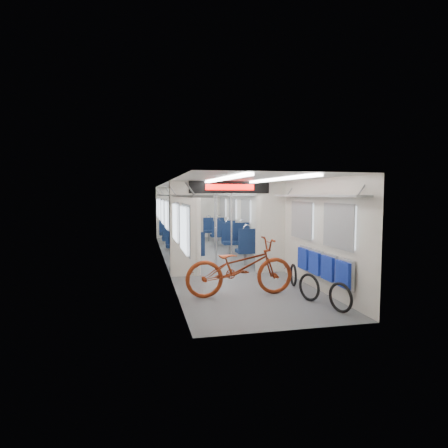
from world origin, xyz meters
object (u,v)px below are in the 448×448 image
object	(u,v)px
bike_hoop_b	(309,288)
seat_bay_near_left	(184,244)
seat_bay_near_right	(245,241)
stanchion_far_left	(195,218)
seat_bay_far_left	(173,232)
seat_bay_far_right	(218,230)
bicycle	(240,267)
stanchion_far_right	(215,218)
bike_hoop_a	(340,299)
stanchion_near_right	(231,225)
flip_bench	(322,265)
stanchion_near_left	(216,226)
bike_hoop_c	(293,276)

from	to	relation	value
bike_hoop_b	seat_bay_near_left	xyz separation A→B (m)	(-1.84, 4.37, 0.31)
seat_bay_near_right	stanchion_far_left	xyz separation A→B (m)	(-1.18, 2.23, 0.58)
seat_bay_far_left	seat_bay_far_right	distance (m)	1.96
bicycle	seat_bay_far_left	distance (m)	7.28
seat_bay_near_right	stanchion_far_right	bearing A→B (deg)	104.39
bike_hoop_a	stanchion_near_right	world-z (taller)	stanchion_near_right
flip_bench	bike_hoop_a	world-z (taller)	flip_bench
bike_hoop_b	seat_bay_far_right	size ratio (longest dim) A/B	0.25
bike_hoop_b	stanchion_near_left	size ratio (longest dim) A/B	0.22
bike_hoop_a	seat_bay_far_right	world-z (taller)	seat_bay_far_right
seat_bay_far_left	stanchion_near_right	world-z (taller)	stanchion_near_right
stanchion_far_left	seat_bay_near_right	bearing A→B (deg)	-62.13
bike_hoop_b	seat_bay_far_right	world-z (taller)	seat_bay_far_right
seat_bay_near_right	bicycle	bearing A→B (deg)	-106.92
bicycle	bike_hoop_b	size ratio (longest dim) A/B	4.15
seat_bay_near_right	seat_bay_far_left	xyz separation A→B (m)	(-1.87, 3.35, -0.00)
bike_hoop_a	stanchion_far_left	bearing A→B (deg)	100.27
bicycle	bike_hoop_a	size ratio (longest dim) A/B	4.16
stanchion_near_right	seat_bay_near_right	bearing A→B (deg)	58.14
seat_bay_near_left	stanchion_far_right	bearing A→B (deg)	58.04
flip_bench	seat_bay_near_right	world-z (taller)	seat_bay_near_right
bicycle	bike_hoop_c	bearing A→B (deg)	-70.66
seat_bay_near_left	seat_bay_far_right	world-z (taller)	seat_bay_near_left
flip_bench	stanchion_far_left	xyz separation A→B (m)	(-1.60, 6.40, 0.57)
stanchion_far_right	seat_bay_far_left	bearing A→B (deg)	135.32
flip_bench	bike_hoop_b	world-z (taller)	flip_bench
bike_hoop_c	stanchion_far_right	world-z (taller)	stanchion_far_right
bike_hoop_c	stanchion_far_right	xyz separation A→B (m)	(-0.65, 5.43, 0.93)
flip_bench	stanchion_near_right	world-z (taller)	stanchion_near_right
bike_hoop_c	seat_bay_far_left	distance (m)	7.07
bike_hoop_c	seat_bay_far_left	bearing A→B (deg)	106.50
bike_hoop_a	bike_hoop_c	world-z (taller)	bike_hoop_a
bike_hoop_a	stanchion_near_right	xyz separation A→B (m)	(-0.85, 4.20, 0.92)
bicycle	stanchion_near_right	size ratio (longest dim) A/B	0.93
flip_bench	stanchion_far_right	world-z (taller)	stanchion_far_right
bike_hoop_b	seat_bay_near_right	size ratio (longest dim) A/B	0.23
stanchion_near_right	stanchion_far_right	size ratio (longest dim) A/B	1.00
seat_bay_far_left	bike_hoop_b	bearing A→B (deg)	-76.83
bike_hoop_a	stanchion_far_left	world-z (taller)	stanchion_far_left
seat_bay_near_left	seat_bay_far_right	xyz separation A→B (m)	(1.87, 4.10, -0.00)
stanchion_near_left	stanchion_far_right	size ratio (longest dim) A/B	1.00
bike_hoop_a	stanchion_far_right	distance (m)	7.38
bike_hoop_a	seat_bay_near_left	world-z (taller)	seat_bay_near_left
stanchion_far_right	seat_bay_near_left	bearing A→B (deg)	-121.96
bike_hoop_b	bike_hoop_c	world-z (taller)	bike_hoop_b
flip_bench	stanchion_near_left	bearing A→B (deg)	119.83
flip_bench	bike_hoop_c	size ratio (longest dim) A/B	4.39
stanchion_near_left	stanchion_near_right	xyz separation A→B (m)	(0.49, 0.34, 0.00)
stanchion_near_left	stanchion_far_right	xyz separation A→B (m)	(0.64, 3.42, 0.00)
flip_bench	seat_bay_near_right	distance (m)	4.19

